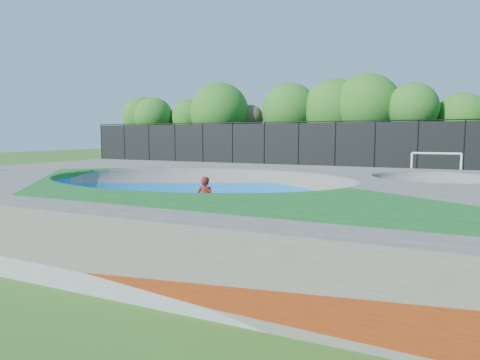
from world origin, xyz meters
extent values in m
plane|color=#2D5F1A|center=(0.00, 0.00, 0.00)|extent=(120.00, 120.00, 0.00)
cube|color=gray|center=(0.00, 0.00, 0.75)|extent=(22.00, 14.00, 1.50)
imported|color=red|center=(0.69, -0.67, 0.79)|extent=(0.61, 0.43, 1.59)
cube|color=black|center=(0.69, -0.67, 0.03)|extent=(0.80, 0.32, 0.05)
cylinder|color=white|center=(5.94, 15.81, 0.91)|extent=(0.12, 0.12, 1.82)
cylinder|color=white|center=(8.68, 15.81, 0.91)|extent=(0.12, 0.12, 1.82)
cylinder|color=white|center=(7.31, 15.81, 1.82)|extent=(2.73, 0.12, 0.12)
cylinder|color=black|center=(-24.00, 21.00, 2.00)|extent=(0.09, 0.09, 4.00)
cylinder|color=black|center=(-21.00, 21.00, 2.00)|extent=(0.09, 0.09, 4.00)
cylinder|color=black|center=(-18.00, 21.00, 2.00)|extent=(0.09, 0.09, 4.00)
cylinder|color=black|center=(-15.00, 21.00, 2.00)|extent=(0.09, 0.09, 4.00)
cylinder|color=black|center=(-12.00, 21.00, 2.00)|extent=(0.09, 0.09, 4.00)
cylinder|color=black|center=(-9.00, 21.00, 2.00)|extent=(0.09, 0.09, 4.00)
cylinder|color=black|center=(-6.00, 21.00, 2.00)|extent=(0.09, 0.09, 4.00)
cylinder|color=black|center=(-3.00, 21.00, 2.00)|extent=(0.09, 0.09, 4.00)
cylinder|color=black|center=(0.00, 21.00, 2.00)|extent=(0.09, 0.09, 4.00)
cylinder|color=black|center=(3.00, 21.00, 2.00)|extent=(0.09, 0.09, 4.00)
cylinder|color=black|center=(6.00, 21.00, 2.00)|extent=(0.09, 0.09, 4.00)
cylinder|color=black|center=(9.00, 21.00, 2.00)|extent=(0.09, 0.09, 4.00)
cube|color=black|center=(0.00, 21.00, 2.00)|extent=(48.00, 0.03, 3.80)
cylinder|color=black|center=(0.00, 21.00, 4.00)|extent=(48.00, 0.08, 0.08)
cylinder|color=#4C3026|center=(-23.57, 27.19, 1.71)|extent=(0.44, 0.44, 3.43)
sphere|color=#26681B|center=(-23.57, 27.19, 5.08)|extent=(4.40, 4.40, 4.40)
cylinder|color=#4C3026|center=(-20.49, 25.18, 1.66)|extent=(0.44, 0.44, 3.32)
sphere|color=#26681B|center=(-20.49, 25.18, 4.87)|extent=(4.13, 4.13, 4.13)
cylinder|color=#4C3026|center=(-17.11, 27.05, 1.55)|extent=(0.44, 0.44, 3.10)
sphere|color=#26681B|center=(-17.11, 27.05, 4.67)|extent=(4.17, 4.17, 4.17)
cylinder|color=#4C3026|center=(-12.30, 24.81, 1.49)|extent=(0.44, 0.44, 2.98)
sphere|color=#26681B|center=(-12.30, 24.81, 5.15)|extent=(5.79, 5.79, 5.79)
cylinder|color=#4C3026|center=(-9.65, 26.31, 1.75)|extent=(0.44, 0.44, 3.50)
sphere|color=brown|center=(-9.65, 26.31, 4.60)|extent=(2.60, 2.60, 2.60)
cylinder|color=#4C3026|center=(-5.41, 25.79, 1.61)|extent=(0.44, 0.44, 3.21)
sphere|color=#26681B|center=(-5.41, 25.79, 5.17)|extent=(5.21, 5.21, 5.21)
cylinder|color=#4C3026|center=(-1.34, 26.33, 1.45)|extent=(0.44, 0.44, 2.91)
sphere|color=#26681B|center=(-1.34, 26.33, 5.09)|extent=(5.81, 5.81, 5.81)
cylinder|color=#4C3026|center=(1.52, 25.99, 1.58)|extent=(0.44, 0.44, 3.17)
sphere|color=#26681B|center=(1.52, 25.99, 5.35)|extent=(5.82, 5.82, 5.82)
cylinder|color=#4C3026|center=(5.29, 25.20, 1.79)|extent=(0.44, 0.44, 3.58)
sphere|color=#26681B|center=(5.29, 25.20, 5.13)|extent=(4.12, 4.12, 4.12)
cylinder|color=#4C3026|center=(8.91, 26.91, 1.42)|extent=(0.44, 0.44, 2.84)
sphere|color=#26681B|center=(8.91, 26.91, 4.35)|extent=(4.04, 4.04, 4.04)
camera|label=1|loc=(7.59, -12.65, 2.92)|focal=32.00mm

